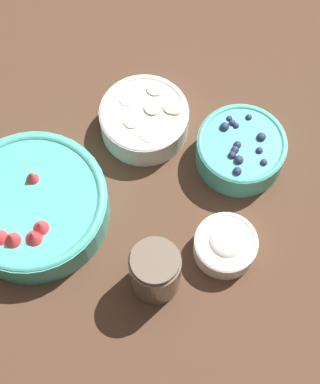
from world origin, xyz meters
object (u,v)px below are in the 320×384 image
bowl_blueberries (241,149)px  bowl_bananas (144,118)px  bowl_cream (226,245)px  bowl_strawberries (32,205)px  jar_chocolate (155,272)px

bowl_blueberries → bowl_bananas: bearing=123.2°
bowl_bananas → bowl_cream: size_ratio=1.51×
bowl_strawberries → bowl_cream: (0.21, -0.24, -0.01)m
bowl_blueberries → bowl_cream: bearing=-137.3°
bowl_strawberries → bowl_blueberries: size_ratio=1.63×
jar_chocolate → bowl_bananas: bearing=57.5°
jar_chocolate → bowl_blueberries: bearing=20.4°
bowl_strawberries → bowl_cream: bearing=-47.9°
bowl_bananas → jar_chocolate: bearing=-122.5°
bowl_blueberries → jar_chocolate: size_ratio=1.39×
bowl_cream → bowl_blueberries: bearing=42.7°
bowl_strawberries → bowl_blueberries: bowl_strawberries is taller
bowl_cream → jar_chocolate: bearing=168.4°
bowl_blueberries → bowl_cream: size_ratio=1.48×
bowl_strawberries → jar_chocolate: (0.09, -0.21, 0.01)m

